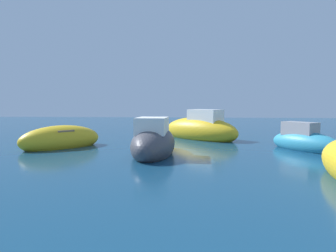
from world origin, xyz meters
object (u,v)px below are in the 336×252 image
object	(u,v)px
moored_boat_4	(200,130)
moored_boat_6	(304,141)
moored_boat_1	(61,140)
moored_boat_2	(154,143)

from	to	relation	value
moored_boat_4	moored_boat_6	world-z (taller)	moored_boat_4
moored_boat_4	moored_boat_6	bearing A→B (deg)	-178.11
moored_boat_1	moored_boat_6	xyz separation A→B (m)	(11.21, 0.24, 0.01)
moored_boat_2	moored_boat_6	xyz separation A→B (m)	(6.59, 1.77, -0.11)
moored_boat_2	moored_boat_4	size ratio (longest dim) A/B	0.79
moored_boat_6	moored_boat_2	bearing A→B (deg)	-108.55
moored_boat_1	moored_boat_4	distance (m)	7.78
moored_boat_2	moored_boat_4	xyz separation A→B (m)	(2.05, 5.54, 0.04)
moored_boat_2	moored_boat_6	distance (m)	6.83
moored_boat_1	moored_boat_6	bearing A→B (deg)	-47.07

